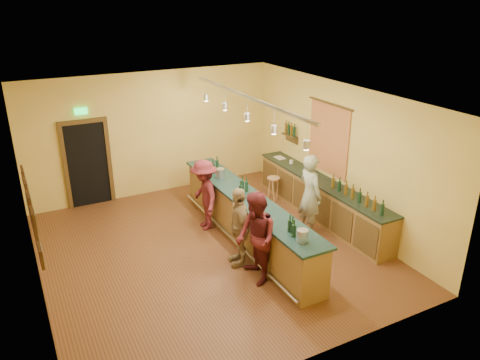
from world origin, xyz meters
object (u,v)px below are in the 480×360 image
back_counter (321,199)px  customer_b (239,226)px  bartender (310,195)px  customer_c (204,195)px  customer_a (256,238)px  bar_stool (273,183)px  tasting_bar (247,215)px

back_counter → customer_b: customer_b is taller
bartender → customer_c: bearing=54.6°
customer_a → bar_stool: (2.11, 2.86, -0.37)m
tasting_bar → customer_b: (-0.55, -0.70, 0.20)m
customer_c → bar_stool: customer_c is taller
customer_a → back_counter: bearing=127.7°
bartender → bar_stool: 1.84m
tasting_bar → bar_stool: size_ratio=7.75×
tasting_bar → customer_a: bearing=-111.8°
back_counter → customer_c: (-2.64, 0.80, 0.32)m
customer_a → customer_c: customer_a is taller
back_counter → bartender: bartender is taller
tasting_bar → customer_b: customer_b is taller
back_counter → bartender: (-0.70, -0.49, 0.43)m
bartender → customer_a: (-1.94, -1.07, -0.04)m
customer_b → customer_c: (0.00, 1.68, 0.00)m
back_counter → customer_c: 2.78m
customer_c → customer_a: bearing=5.8°
customer_a → bartender: bearing=126.1°
customer_a → customer_c: size_ratio=1.08×
tasting_bar → customer_c: customer_c is taller
tasting_bar → customer_b: bearing=-128.0°
customer_b → tasting_bar: bearing=155.1°
bartender → customer_b: 1.99m
customer_b → customer_a: bearing=13.1°
bartender → customer_b: bartender is taller
bartender → customer_c: size_ratio=1.13×
customer_b → back_counter: bearing=121.6°
customer_c → back_counter: bearing=79.0°
back_counter → bar_stool: back_counter is taller
back_counter → customer_c: customer_c is taller
tasting_bar → customer_a: customer_a is taller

